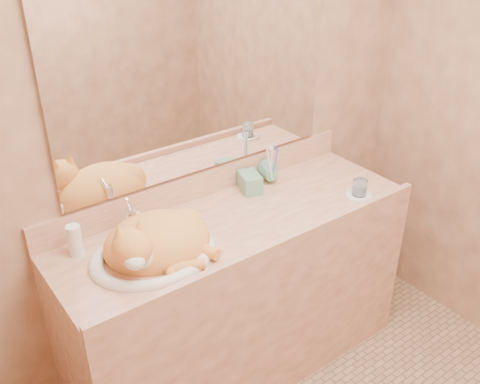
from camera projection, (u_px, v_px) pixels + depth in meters
wall_back at (200, 112)px, 2.27m from camera, size 2.40×0.02×2.50m
vanity_counter at (238, 297)px, 2.48m from camera, size 1.60×0.55×0.85m
mirror at (200, 81)px, 2.20m from camera, size 1.30×0.02×0.80m
sink_basin at (152, 239)px, 2.01m from camera, size 0.51×0.43×0.15m
faucet at (130, 218)px, 2.14m from camera, size 0.04×0.11×0.15m
cat at (155, 240)px, 2.01m from camera, size 0.48×0.43×0.23m
soap_dispenser at (255, 178)px, 2.40m from camera, size 0.11×0.11×0.19m
toothbrush_cup at (272, 177)px, 2.51m from camera, size 0.13×0.13×0.09m
toothbrushes at (273, 162)px, 2.48m from camera, size 0.03×0.03×0.21m
saucer at (359, 196)px, 2.44m from camera, size 0.12×0.12×0.01m
water_glass at (360, 187)px, 2.42m from camera, size 0.06×0.06×0.08m
lotion_bottle at (75, 241)px, 2.02m from camera, size 0.05×0.05×0.13m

